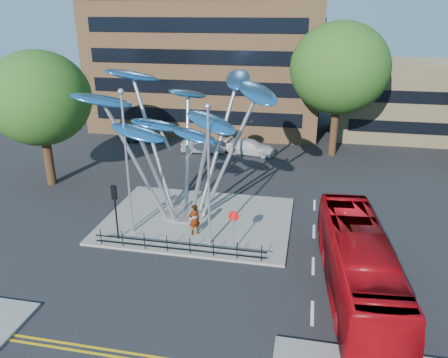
% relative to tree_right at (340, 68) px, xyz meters
% --- Properties ---
extents(ground, '(120.00, 120.00, 0.00)m').
position_rel_tree_right_xyz_m(ground, '(-8.00, -22.00, -8.04)').
color(ground, black).
rests_on(ground, ground).
extents(traffic_island, '(12.00, 9.00, 0.15)m').
position_rel_tree_right_xyz_m(traffic_island, '(-9.00, -16.00, -7.96)').
color(traffic_island, slate).
rests_on(traffic_island, ground).
extents(double_yellow_near, '(40.00, 0.12, 0.01)m').
position_rel_tree_right_xyz_m(double_yellow_near, '(-8.00, -28.00, -8.03)').
color(double_yellow_near, gold).
rests_on(double_yellow_near, ground).
extents(low_building_near, '(15.00, 8.00, 8.00)m').
position_rel_tree_right_xyz_m(low_building_near, '(8.00, 8.00, -4.04)').
color(low_building_near, tan).
rests_on(low_building_near, ground).
extents(tree_right, '(8.80, 8.80, 12.11)m').
position_rel_tree_right_xyz_m(tree_right, '(0.00, 0.00, 0.00)').
color(tree_right, black).
rests_on(tree_right, ground).
extents(tree_left, '(7.60, 7.60, 10.32)m').
position_rel_tree_right_xyz_m(tree_left, '(-22.00, -12.00, -1.24)').
color(tree_left, black).
rests_on(tree_left, ground).
extents(leaf_sculpture, '(12.72, 9.54, 9.51)m').
position_rel_tree_right_xyz_m(leaf_sculpture, '(-10.07, -15.32, -1.16)').
color(leaf_sculpture, '#9EA0A5').
rests_on(leaf_sculpture, traffic_island).
extents(street_lamp_left, '(0.36, 0.36, 8.80)m').
position_rel_tree_right_xyz_m(street_lamp_left, '(-12.50, -18.50, -2.68)').
color(street_lamp_left, '#9EA0A5').
rests_on(street_lamp_left, traffic_island).
extents(street_lamp_right, '(0.36, 0.36, 8.30)m').
position_rel_tree_right_xyz_m(street_lamp_right, '(-7.50, -19.00, -2.94)').
color(street_lamp_right, '#9EA0A5').
rests_on(street_lamp_right, traffic_island).
extents(traffic_light_island, '(0.28, 0.18, 3.42)m').
position_rel_tree_right_xyz_m(traffic_light_island, '(-13.00, -19.50, -5.42)').
color(traffic_light_island, black).
rests_on(traffic_light_island, traffic_island).
extents(no_entry_sign_island, '(0.60, 0.10, 2.45)m').
position_rel_tree_right_xyz_m(no_entry_sign_island, '(-6.00, -19.48, -6.22)').
color(no_entry_sign_island, '#9EA0A5').
rests_on(no_entry_sign_island, traffic_island).
extents(pedestrian_railing_front, '(10.00, 0.06, 1.00)m').
position_rel_tree_right_xyz_m(pedestrian_railing_front, '(-9.00, -20.30, -7.48)').
color(pedestrian_railing_front, black).
rests_on(pedestrian_railing_front, traffic_island).
extents(red_bus, '(3.70, 11.66, 3.19)m').
position_rel_tree_right_xyz_m(red_bus, '(0.50, -21.99, -6.44)').
color(red_bus, '#A2070E').
rests_on(red_bus, ground).
extents(pedestrian, '(0.86, 0.81, 1.97)m').
position_rel_tree_right_xyz_m(pedestrian, '(-8.65, -18.04, -6.90)').
color(pedestrian, gray).
rests_on(pedestrian, traffic_island).
extents(parked_car_left, '(4.32, 2.10, 1.42)m').
position_rel_tree_right_xyz_m(parked_car_left, '(-19.09, 0.59, -7.33)').
color(parked_car_left, '#46494E').
rests_on(parked_car_left, ground).
extents(parked_car_mid, '(4.43, 2.12, 1.40)m').
position_rel_tree_right_xyz_m(parked_car_mid, '(-12.12, -1.83, -7.34)').
color(parked_car_mid, '#A7ABAF').
rests_on(parked_car_mid, ground).
extents(parked_car_right, '(5.02, 2.61, 1.39)m').
position_rel_tree_right_xyz_m(parked_car_right, '(-7.62, -1.39, -7.34)').
color(parked_car_right, silver).
rests_on(parked_car_right, ground).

